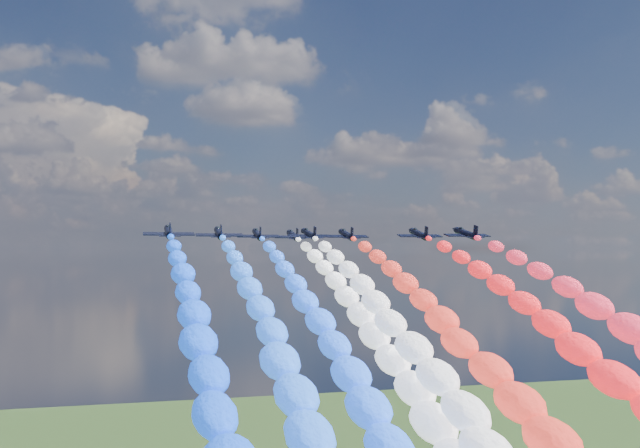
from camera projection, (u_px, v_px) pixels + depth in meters
name	position (u px, v px, depth m)	size (l,w,h in m)	color
jet_0	(169.00, 232.00, 141.68)	(9.30, 12.47, 2.75)	black
trail_0	(202.00, 382.00, 88.55)	(6.26, 104.88, 41.21)	blue
jet_1	(219.00, 233.00, 152.65)	(9.30, 12.47, 2.75)	black
trail_1	(276.00, 367.00, 99.52)	(6.26, 104.88, 41.21)	blue
jet_2	(258.00, 234.00, 167.23)	(9.30, 12.47, 2.75)	black
trail_2	(325.00, 352.00, 114.10)	(6.26, 104.88, 41.21)	blue
jet_3	(309.00, 234.00, 165.19)	(9.30, 12.47, 2.75)	black
trail_3	(402.00, 354.00, 112.07)	(6.26, 104.88, 41.21)	silver
jet_4	(293.00, 235.00, 179.49)	(9.30, 12.47, 2.75)	black
trail_4	(369.00, 342.00, 126.36)	(6.26, 104.88, 41.21)	white
jet_5	(346.00, 235.00, 170.45)	(9.30, 12.47, 2.75)	black
trail_5	(452.00, 349.00, 117.32)	(6.26, 104.88, 41.21)	red
jet_6	(419.00, 234.00, 163.39)	(9.30, 12.47, 2.75)	black
trail_6	(566.00, 355.00, 110.26)	(6.26, 104.88, 41.21)	red
jet_7	(466.00, 233.00, 156.97)	(9.30, 12.47, 2.75)	black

